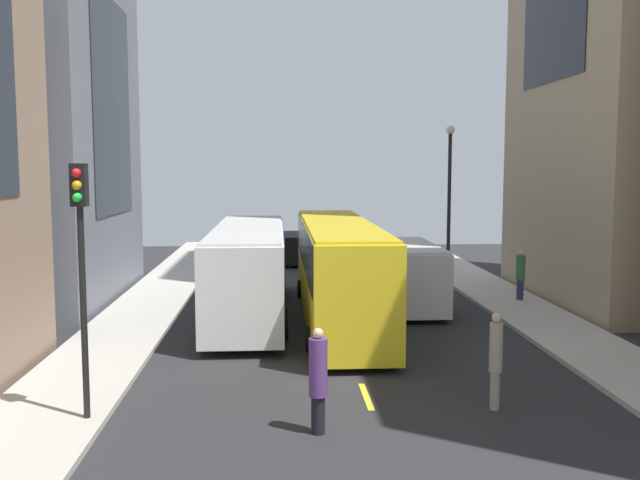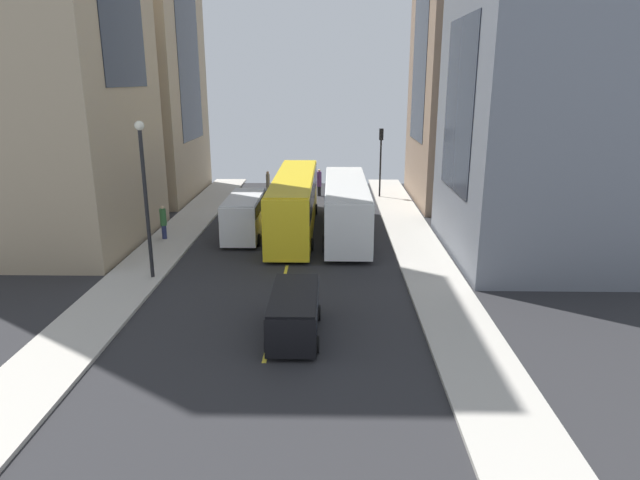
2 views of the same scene
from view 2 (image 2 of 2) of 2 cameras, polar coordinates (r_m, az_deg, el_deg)
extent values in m
plane|color=#28282B|center=(32.09, -2.98, -0.79)|extent=(41.51, 41.51, 0.00)
cube|color=#B2ADA3|center=(32.38, 10.06, -0.73)|extent=(2.87, 44.00, 0.15)
cube|color=#B2ADA3|center=(33.39, -15.61, -0.57)|extent=(2.87, 44.00, 0.15)
cube|color=yellow|center=(52.50, -1.38, 5.94)|extent=(0.16, 2.00, 0.01)
cube|color=yellow|center=(44.27, -1.84, 4.00)|extent=(0.16, 2.00, 0.01)
cube|color=yellow|center=(36.11, -2.52, 1.17)|extent=(0.16, 2.00, 0.01)
cube|color=yellow|center=(28.11, -3.57, -3.29)|extent=(0.16, 2.00, 0.01)
cube|color=yellow|center=(20.43, -5.48, -11.19)|extent=(0.16, 2.00, 0.01)
cube|color=#937760|center=(45.19, 15.24, 17.39)|extent=(7.57, 11.68, 21.44)
cube|color=#1E232D|center=(45.19, 15.24, 17.39)|extent=(7.64, 6.43, 11.79)
cube|color=slate|center=(31.86, 22.39, 12.63)|extent=(9.14, 11.67, 16.08)
cube|color=#1E232D|center=(31.86, 22.39, 12.63)|extent=(9.23, 6.42, 8.84)
cube|color=tan|center=(47.85, -18.09, 16.75)|extent=(7.79, 11.95, 20.90)
cube|color=#1E232D|center=(47.85, -18.09, 16.75)|extent=(7.87, 6.58, 11.49)
cube|color=silver|center=(34.40, 2.70, 3.43)|extent=(2.55, 12.45, 3.00)
cube|color=black|center=(34.22, 2.72, 4.82)|extent=(2.60, 11.45, 1.20)
cube|color=beige|center=(34.09, 2.74, 5.96)|extent=(2.45, 11.95, 0.08)
cylinder|color=black|center=(31.05, 5.02, -0.46)|extent=(0.46, 1.00, 1.00)
cylinder|color=black|center=(30.98, 0.69, -0.44)|extent=(0.46, 1.00, 1.00)
cylinder|color=black|center=(38.49, 4.28, 2.84)|extent=(0.46, 1.00, 1.00)
cylinder|color=black|center=(38.43, 0.78, 2.87)|extent=(0.46, 1.00, 1.00)
cube|color=yellow|center=(35.31, -2.66, 3.91)|extent=(2.45, 14.26, 3.30)
cube|color=black|center=(35.13, -2.67, 5.28)|extent=(2.50, 13.12, 1.48)
cube|color=gold|center=(34.99, -2.69, 6.61)|extent=(2.35, 13.69, 0.08)
cylinder|color=black|center=(31.34, -1.08, -0.47)|extent=(0.44, 0.76, 0.76)
cylinder|color=black|center=(31.51, -5.18, -0.44)|extent=(0.44, 0.76, 0.76)
cylinder|color=black|center=(39.89, -0.60, 3.19)|extent=(0.44, 0.76, 0.76)
cylinder|color=black|center=(40.02, -3.84, 3.19)|extent=(0.44, 0.76, 0.76)
cube|color=white|center=(34.14, -7.78, 2.47)|extent=(2.05, 5.83, 2.30)
cube|color=black|center=(33.97, -7.83, 3.70)|extent=(2.09, 5.36, 0.69)
cube|color=silver|center=(33.88, -7.85, 4.42)|extent=(1.97, 5.59, 0.08)
cylinder|color=black|center=(32.53, -6.54, 0.02)|extent=(0.37, 0.72, 0.72)
cylinder|color=black|center=(32.83, -9.81, 0.04)|extent=(0.37, 0.72, 0.72)
cylinder|color=black|center=(35.98, -5.80, 1.62)|extent=(0.37, 0.72, 0.72)
cylinder|color=black|center=(36.26, -8.76, 1.63)|extent=(0.37, 0.72, 0.72)
cube|color=black|center=(21.06, -2.68, -7.56)|extent=(1.77, 4.46, 1.45)
cube|color=black|center=(20.91, -2.69, -6.63)|extent=(1.81, 4.11, 0.61)
cube|color=black|center=(20.76, -2.71, -5.62)|extent=(1.70, 4.29, 0.08)
cylinder|color=black|center=(20.02, -0.55, -10.72)|extent=(0.32, 0.62, 0.62)
cylinder|color=black|center=(20.13, -5.27, -10.64)|extent=(0.32, 0.62, 0.62)
cylinder|color=black|center=(22.52, -0.34, -7.53)|extent=(0.32, 0.62, 0.62)
cylinder|color=black|center=(22.62, -4.51, -7.48)|extent=(0.32, 0.62, 0.62)
cylinder|color=black|center=(46.39, -0.08, 5.07)|extent=(0.29, 0.29, 0.81)
cylinder|color=#593372|center=(46.21, -0.08, 6.31)|extent=(0.39, 0.39, 1.23)
sphere|color=beige|center=(46.09, -0.08, 7.20)|extent=(0.22, 0.22, 0.22)
cylinder|color=gray|center=(45.45, -5.37, 4.82)|extent=(0.23, 0.23, 0.89)
cylinder|color=gray|center=(45.26, -5.41, 6.09)|extent=(0.30, 0.30, 1.15)
sphere|color=tan|center=(45.15, -5.43, 6.95)|extent=(0.23, 0.23, 0.23)
cylinder|color=navy|center=(34.54, -15.79, 0.81)|extent=(0.28, 0.28, 0.83)
cylinder|color=#336B38|center=(34.31, -15.90, 2.28)|extent=(0.38, 0.38, 1.01)
sphere|color=beige|center=(34.18, -15.98, 3.27)|extent=(0.20, 0.20, 0.20)
cylinder|color=black|center=(45.39, 6.24, 7.35)|extent=(0.14, 0.14, 4.59)
cube|color=black|center=(45.05, 6.35, 10.80)|extent=(0.32, 0.32, 0.90)
sphere|color=red|center=(45.20, 6.34, 11.14)|extent=(0.20, 0.20, 0.20)
sphere|color=orange|center=(45.23, 6.33, 10.82)|extent=(0.20, 0.20, 0.20)
sphere|color=green|center=(45.25, 6.32, 10.50)|extent=(0.20, 0.20, 0.20)
cylinder|color=black|center=(27.21, -17.48, 3.37)|extent=(0.18, 0.18, 7.06)
sphere|color=silver|center=(26.68, -18.16, 11.16)|extent=(0.44, 0.44, 0.44)
camera|label=1|loc=(59.88, 1.00, 12.58)|focal=39.56mm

